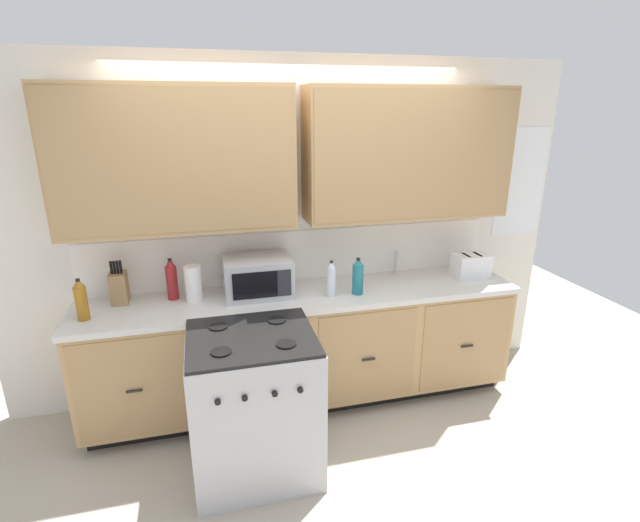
# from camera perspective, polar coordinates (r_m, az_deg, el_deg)

# --- Properties ---
(ground_plane) EXTENTS (8.00, 8.00, 0.00)m
(ground_plane) POSITION_cam_1_polar(r_m,az_deg,el_deg) (3.65, -0.66, -19.12)
(ground_plane) COLOR #B2A893
(wall_unit) EXTENTS (4.39, 0.40, 2.58)m
(wall_unit) POSITION_cam_1_polar(r_m,az_deg,el_deg) (3.43, -2.71, 9.10)
(wall_unit) COLOR white
(wall_unit) RESTS_ON ground_plane
(counter_run) EXTENTS (3.22, 0.64, 0.91)m
(counter_run) POSITION_cam_1_polar(r_m,az_deg,el_deg) (3.64, -1.78, -10.44)
(counter_run) COLOR black
(counter_run) RESTS_ON ground_plane
(stove_range) EXTENTS (0.76, 0.68, 0.95)m
(stove_range) POSITION_cam_1_polar(r_m,az_deg,el_deg) (3.05, -7.99, -16.88)
(stove_range) COLOR #B7B7BC
(stove_range) RESTS_ON ground_plane
(microwave) EXTENTS (0.48, 0.37, 0.28)m
(microwave) POSITION_cam_1_polar(r_m,az_deg,el_deg) (3.41, -7.61, -1.85)
(microwave) COLOR #B7B7BC
(microwave) RESTS_ON counter_run
(toaster) EXTENTS (0.28, 0.18, 0.19)m
(toaster) POSITION_cam_1_polar(r_m,az_deg,el_deg) (3.93, 17.92, -0.56)
(toaster) COLOR white
(toaster) RESTS_ON counter_run
(knife_block) EXTENTS (0.11, 0.14, 0.31)m
(knife_block) POSITION_cam_1_polar(r_m,az_deg,el_deg) (3.53, -23.31, -2.96)
(knife_block) COLOR #9C794E
(knife_block) RESTS_ON counter_run
(sink_faucet) EXTENTS (0.02, 0.02, 0.20)m
(sink_faucet) POSITION_cam_1_polar(r_m,az_deg,el_deg) (3.84, 9.22, -0.23)
(sink_faucet) COLOR #B2B5BA
(sink_faucet) RESTS_ON counter_run
(paper_towel_roll) EXTENTS (0.12, 0.12, 0.26)m
(paper_towel_roll) POSITION_cam_1_polar(r_m,az_deg,el_deg) (3.38, -15.19, -2.68)
(paper_towel_roll) COLOR white
(paper_towel_roll) RESTS_ON counter_run
(bottle_clear) EXTENTS (0.07, 0.07, 0.27)m
(bottle_clear) POSITION_cam_1_polar(r_m,az_deg,el_deg) (3.36, 1.39, -2.19)
(bottle_clear) COLOR silver
(bottle_clear) RESTS_ON counter_run
(bottle_amber) EXTENTS (0.08, 0.08, 0.28)m
(bottle_amber) POSITION_cam_1_polar(r_m,az_deg,el_deg) (3.35, -27.13, -4.25)
(bottle_amber) COLOR #9E6619
(bottle_amber) RESTS_ON counter_run
(bottle_teal) EXTENTS (0.08, 0.08, 0.27)m
(bottle_teal) POSITION_cam_1_polar(r_m,az_deg,el_deg) (3.40, 4.64, -1.89)
(bottle_teal) COLOR #1E707A
(bottle_teal) RESTS_ON counter_run
(bottle_red) EXTENTS (0.08, 0.08, 0.30)m
(bottle_red) POSITION_cam_1_polar(r_m,az_deg,el_deg) (3.46, -17.63, -2.16)
(bottle_red) COLOR maroon
(bottle_red) RESTS_ON counter_run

